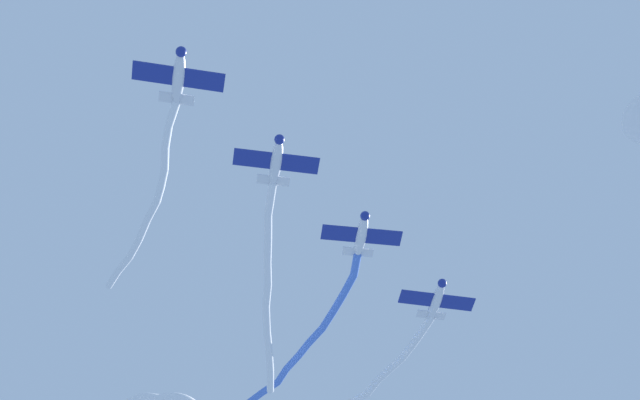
{
  "coord_description": "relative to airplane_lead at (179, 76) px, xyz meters",
  "views": [
    {
      "loc": [
        -35.35,
        -18.7,
        6.95
      ],
      "look_at": [
        18.23,
        -7.06,
        72.63
      ],
      "focal_mm": 56.2,
      "sensor_mm": 36.0,
      "label": 1
    }
  ],
  "objects": [
    {
      "name": "airplane_slot",
      "position": [
        29.35,
        -15.99,
        0.75
      ],
      "size": [
        5.56,
        7.21,
        1.8
      ],
      "rotation": [
        0.0,
        0.0,
        3.52
      ],
      "color": "silver"
    },
    {
      "name": "airplane_left_wing",
      "position": [
        9.78,
        -5.33,
        0.25
      ],
      "size": [
        5.57,
        7.23,
        1.8
      ],
      "rotation": [
        0.0,
        0.0,
        3.5
      ],
      "color": "silver"
    },
    {
      "name": "smoke_trail_slot",
      "position": [
        40.71,
        -9.33,
        2.87
      ],
      "size": [
        17.95,
        13.3,
        5.52
      ],
      "color": "white"
    },
    {
      "name": "smoke_trail_left_wing",
      "position": [
        24.39,
        -1.02,
        -0.53
      ],
      "size": [
        25.3,
        7.03,
        1.96
      ],
      "color": "white"
    },
    {
      "name": "airplane_right_wing",
      "position": [
        19.56,
        -10.65,
        0.5
      ],
      "size": [
        5.57,
        7.25,
        1.8
      ],
      "rotation": [
        0.0,
        0.0,
        3.47
      ],
      "color": "silver"
    },
    {
      "name": "smoke_trail_lead",
      "position": [
        13.78,
        7.45,
        2.56
      ],
      "size": [
        22.69,
        15.0,
        5.25
      ],
      "color": "white"
    },
    {
      "name": "airplane_lead",
      "position": [
        0.0,
        0.0,
        0.0
      ],
      "size": [
        5.56,
        7.2,
        1.8
      ],
      "rotation": [
        0.0,
        0.0,
        3.53
      ],
      "color": "silver"
    },
    {
      "name": "smoke_trail_right_wing",
      "position": [
        33.83,
        -2.42,
        2.1
      ],
      "size": [
        23.29,
        17.15,
        4.56
      ],
      "color": "#4C75DB"
    }
  ]
}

